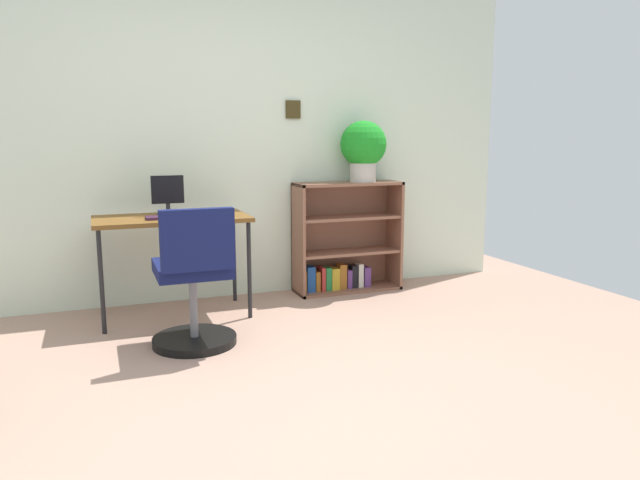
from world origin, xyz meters
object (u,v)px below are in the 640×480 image
at_px(bookshelf_low, 344,242).
at_px(keyboard, 178,217).
at_px(potted_plant_on_shelf, 363,147).
at_px(desk, 172,225).
at_px(office_chair, 194,287).
at_px(monitor, 168,196).

bearing_deg(bookshelf_low, keyboard, -165.80).
bearing_deg(potted_plant_on_shelf, keyboard, -169.14).
distance_m(keyboard, bookshelf_low, 1.49).
bearing_deg(keyboard, desk, 108.09).
height_order(office_chair, bookshelf_low, bookshelf_low).
bearing_deg(bookshelf_low, desk, -169.69).
bearing_deg(office_chair, monitor, 92.83).
height_order(keyboard, office_chair, office_chair).
bearing_deg(office_chair, keyboard, 89.99).
distance_m(keyboard, potted_plant_on_shelf, 1.64).
xyz_separation_m(keyboard, office_chair, (-0.00, -0.62, -0.35)).
bearing_deg(desk, potted_plant_on_shelf, 7.31).
relative_size(keyboard, potted_plant_on_shelf, 0.86).
relative_size(desk, bookshelf_low, 1.17).
xyz_separation_m(desk, office_chair, (0.03, -0.72, -0.28)).
distance_m(keyboard, office_chair, 0.72).
height_order(desk, potted_plant_on_shelf, potted_plant_on_shelf).
xyz_separation_m(monitor, bookshelf_low, (1.45, 0.16, -0.46)).
relative_size(desk, office_chair, 1.21).
bearing_deg(desk, monitor, 95.70).
height_order(monitor, office_chair, monitor).
bearing_deg(bookshelf_low, monitor, -173.50).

